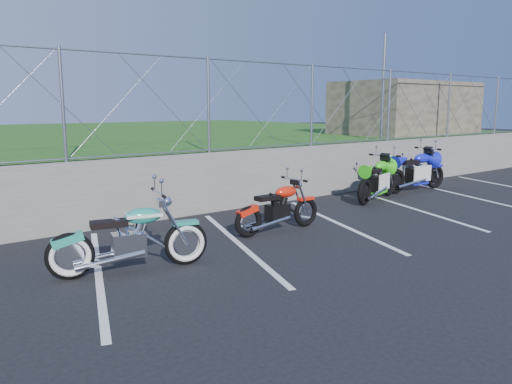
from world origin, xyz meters
TOP-DOWN VIEW (x-y plane):
  - ground at (0.00, 0.00)m, footprint 90.00×90.00m
  - retaining_wall at (0.00, 3.50)m, footprint 30.00×0.22m
  - grass_field at (0.00, 13.50)m, footprint 30.00×20.00m
  - stone_building at (10.50, 5.50)m, footprint 5.00×3.00m
  - chain_link_fence at (0.00, 3.50)m, footprint 28.00×0.03m
  - sign_pole at (7.20, 3.90)m, footprint 0.08×0.08m
  - parking_lines at (1.20, 1.00)m, footprint 18.29×4.31m
  - cruiser_turquoise at (-1.99, 0.76)m, footprint 2.19×0.75m
  - naked_orange at (1.08, 1.24)m, footprint 1.92×0.65m
  - sportbike_green at (4.97, 2.15)m, footprint 2.05×0.83m
  - sportbike_blue at (6.88, 2.38)m, footprint 2.23×0.79m

SIDE VIEW (x-z plane):
  - ground at x=0.00m, z-range 0.00..0.00m
  - parking_lines at x=1.20m, z-range 0.00..0.01m
  - naked_orange at x=1.08m, z-range -0.07..0.89m
  - cruiser_turquoise at x=-1.99m, z-range -0.11..1.00m
  - sportbike_green at x=4.97m, z-range -0.08..1.01m
  - sportbike_blue at x=6.88m, z-range -0.08..1.07m
  - retaining_wall at x=0.00m, z-range 0.00..1.30m
  - grass_field at x=0.00m, z-range 0.00..1.30m
  - stone_building at x=10.50m, z-range 1.30..3.10m
  - chain_link_fence at x=0.00m, z-range 1.30..3.30m
  - sign_pole at x=7.20m, z-range 1.30..4.30m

